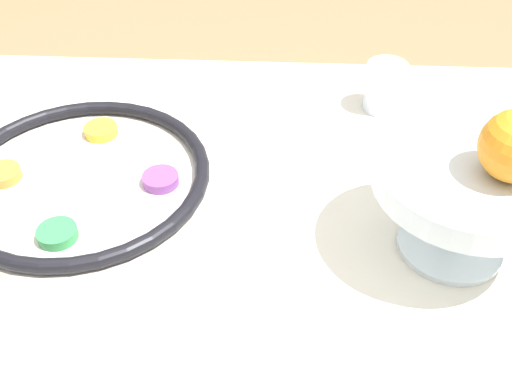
% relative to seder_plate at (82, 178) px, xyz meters
% --- Properties ---
extents(seder_plate, '(0.35, 0.35, 0.03)m').
position_rel_seder_plate_xyz_m(seder_plate, '(0.00, 0.00, 0.00)').
color(seder_plate, silver).
rests_on(seder_plate, dining_table).
extents(fruit_stand, '(0.21, 0.21, 0.13)m').
position_rel_seder_plate_xyz_m(fruit_stand, '(0.48, -0.09, 0.09)').
color(fruit_stand, silver).
rests_on(fruit_stand, dining_table).
extents(cup_near, '(0.06, 0.06, 0.08)m').
position_rel_seder_plate_xyz_m(cup_near, '(0.43, 0.22, 0.02)').
color(cup_near, silver).
rests_on(cup_near, dining_table).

